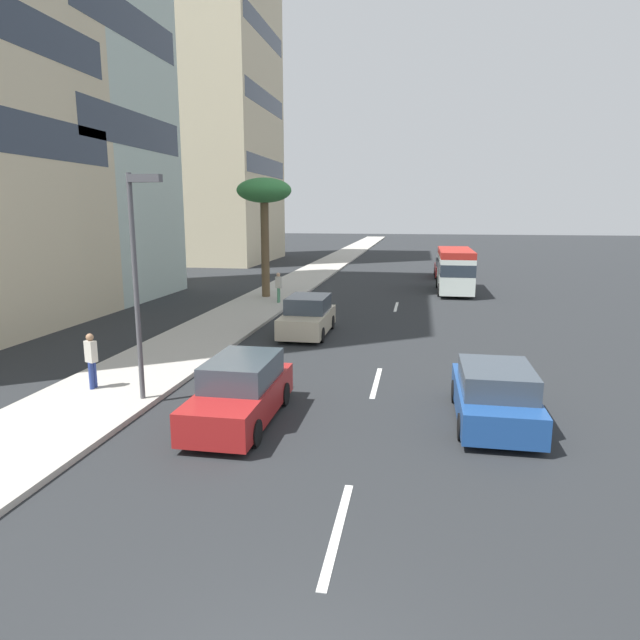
% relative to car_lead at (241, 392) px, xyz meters
% --- Properties ---
extents(ground_plane, '(198.00, 198.00, 0.00)m').
position_rel_car_lead_xyz_m(ground_plane, '(23.12, -3.20, -0.78)').
color(ground_plane, '#26282B').
extents(sidewalk_right, '(162.00, 3.73, 0.15)m').
position_rel_car_lead_xyz_m(sidewalk_right, '(23.12, 4.65, -0.70)').
color(sidewalk_right, '#B2ADA3').
rests_on(sidewalk_right, ground_plane).
extents(lane_stripe_near, '(3.20, 0.16, 0.01)m').
position_rel_car_lead_xyz_m(lane_stripe_near, '(-4.59, -3.20, -0.77)').
color(lane_stripe_near, silver).
rests_on(lane_stripe_near, ground_plane).
extents(lane_stripe_mid, '(3.20, 0.16, 0.01)m').
position_rel_car_lead_xyz_m(lane_stripe_mid, '(3.89, -3.20, -0.77)').
color(lane_stripe_mid, silver).
rests_on(lane_stripe_mid, ground_plane).
extents(lane_stripe_far, '(3.20, 0.16, 0.01)m').
position_rel_car_lead_xyz_m(lane_stripe_far, '(18.31, -3.20, -0.77)').
color(lane_stripe_far, silver).
rests_on(lane_stripe_far, ground_plane).
extents(car_lead, '(4.55, 1.81, 1.65)m').
position_rel_car_lead_xyz_m(car_lead, '(0.00, 0.00, 0.00)').
color(car_lead, '#A51E1E').
rests_on(car_lead, ground_plane).
extents(minibus_second, '(6.98, 2.27, 2.88)m').
position_rel_car_lead_xyz_m(minibus_second, '(24.86, -6.77, 0.81)').
color(minibus_second, silver).
rests_on(minibus_second, ground_plane).
extents(car_third, '(4.51, 1.86, 1.68)m').
position_rel_car_lead_xyz_m(car_third, '(33.54, -6.60, 0.02)').
color(car_third, '#A51E1E').
rests_on(car_third, ground_plane).
extents(car_fourth, '(4.37, 1.96, 1.53)m').
position_rel_car_lead_xyz_m(car_fourth, '(1.05, -6.45, -0.05)').
color(car_fourth, '#1E478C').
rests_on(car_fourth, ground_plane).
extents(car_fifth, '(4.36, 1.92, 1.70)m').
position_rel_car_lead_xyz_m(car_fifth, '(10.39, 0.35, 0.02)').
color(car_fifth, beige).
rests_on(car_fifth, ground_plane).
extents(pedestrian_near_lamp, '(0.30, 0.35, 1.73)m').
position_rel_car_lead_xyz_m(pedestrian_near_lamp, '(17.80, 3.57, 0.33)').
color(pedestrian_near_lamp, '#4C8C66').
rests_on(pedestrian_near_lamp, sidewalk_right).
extents(pedestrian_mid_block, '(0.32, 0.38, 1.68)m').
position_rel_car_lead_xyz_m(pedestrian_mid_block, '(1.36, 5.07, 0.30)').
color(pedestrian_mid_block, navy).
rests_on(pedestrian_mid_block, sidewalk_right).
extents(palm_tree, '(3.30, 3.30, 7.19)m').
position_rel_car_lead_xyz_m(palm_tree, '(19.90, 4.92, 5.53)').
color(palm_tree, brown).
rests_on(palm_tree, sidewalk_right).
extents(street_lamp, '(0.24, 0.97, 6.21)m').
position_rel_car_lead_xyz_m(street_lamp, '(0.78, 3.06, 3.25)').
color(street_lamp, '#4C4C51').
rests_on(street_lamp, sidewalk_right).
extents(office_tower_far, '(15.14, 11.46, 36.78)m').
position_rel_car_lead_xyz_m(office_tower_far, '(44.93, 17.38, 17.62)').
color(office_tower_far, beige).
rests_on(office_tower_far, ground_plane).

